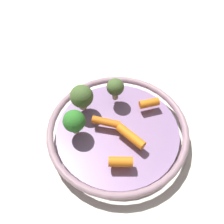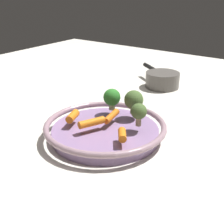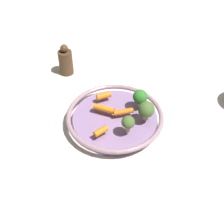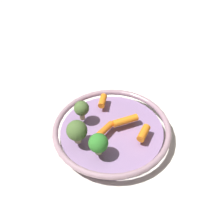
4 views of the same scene
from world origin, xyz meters
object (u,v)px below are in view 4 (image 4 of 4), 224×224
(baby_carrot_near_rim, at_px, (125,120))
(baby_carrot_left, at_px, (105,131))
(baby_carrot_right, at_px, (103,101))
(baby_carrot_back, at_px, (144,133))
(broccoli_floret_small, at_px, (82,109))
(serving_bowl, at_px, (112,132))
(broccoli_floret_large, at_px, (98,143))
(broccoli_floret_edge, at_px, (77,131))

(baby_carrot_near_rim, bearing_deg, baby_carrot_left, 78.63)
(baby_carrot_right, xyz_separation_m, baby_carrot_back, (-0.16, 0.01, 0.00))
(baby_carrot_right, height_order, broccoli_floret_small, broccoli_floret_small)
(baby_carrot_left, bearing_deg, baby_carrot_back, -140.66)
(serving_bowl, height_order, baby_carrot_right, baby_carrot_right)
(serving_bowl, height_order, broccoli_floret_small, broccoli_floret_small)
(baby_carrot_near_rim, distance_m, broccoli_floret_large, 0.12)
(broccoli_floret_small, height_order, broccoli_floret_edge, broccoli_floret_edge)
(serving_bowl, height_order, baby_carrot_back, baby_carrot_back)
(baby_carrot_right, relative_size, baby_carrot_left, 0.72)
(baby_carrot_right, distance_m, broccoli_floret_large, 0.18)
(baby_carrot_right, bearing_deg, broccoli_floret_small, 94.12)
(serving_bowl, relative_size, broccoli_floret_edge, 4.85)
(baby_carrot_near_rim, distance_m, baby_carrot_left, 0.06)
(serving_bowl, distance_m, baby_carrot_right, 0.10)
(serving_bowl, xyz_separation_m, broccoli_floret_large, (-0.04, 0.08, 0.05))
(baby_carrot_near_rim, xyz_separation_m, broccoli_floret_large, (-0.02, 0.12, 0.03))
(baby_carrot_right, height_order, baby_carrot_near_rim, same)
(baby_carrot_right, height_order, broccoli_floret_edge, broccoli_floret_edge)
(broccoli_floret_edge, bearing_deg, baby_carrot_back, -128.92)
(baby_carrot_right, relative_size, broccoli_floret_large, 0.75)
(baby_carrot_back, height_order, broccoli_floret_small, broccoli_floret_small)
(baby_carrot_near_rim, height_order, broccoli_floret_small, broccoli_floret_small)
(serving_bowl, xyz_separation_m, broccoli_floret_small, (0.08, 0.03, 0.06))
(serving_bowl, relative_size, baby_carrot_near_rim, 4.56)
(baby_carrot_back, bearing_deg, baby_carrot_right, -3.86)
(baby_carrot_near_rim, bearing_deg, broccoli_floret_edge, 72.43)
(baby_carrot_right, height_order, baby_carrot_left, same)
(broccoli_floret_large, bearing_deg, serving_bowl, -65.18)
(serving_bowl, bearing_deg, baby_carrot_near_rim, -114.00)
(baby_carrot_back, relative_size, baby_carrot_near_rim, 0.70)
(serving_bowl, relative_size, baby_carrot_left, 5.07)
(baby_carrot_near_rim, relative_size, broccoli_floret_large, 1.15)
(baby_carrot_back, bearing_deg, broccoli_floret_edge, 51.08)
(baby_carrot_near_rim, bearing_deg, baby_carrot_back, 179.91)
(baby_carrot_left, xyz_separation_m, broccoli_floret_large, (-0.04, 0.06, 0.03))
(serving_bowl, xyz_separation_m, baby_carrot_near_rim, (-0.02, -0.03, 0.03))
(broccoli_floret_large, bearing_deg, baby_carrot_left, -57.43)
(baby_carrot_left, relative_size, broccoli_floret_edge, 0.96)
(broccoli_floret_edge, relative_size, broccoli_floret_large, 1.08)
(broccoli_floret_edge, bearing_deg, broccoli_floret_large, -169.76)
(broccoli_floret_edge, bearing_deg, baby_carrot_near_rim, -107.57)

